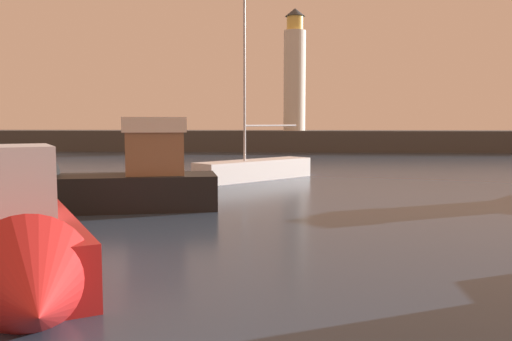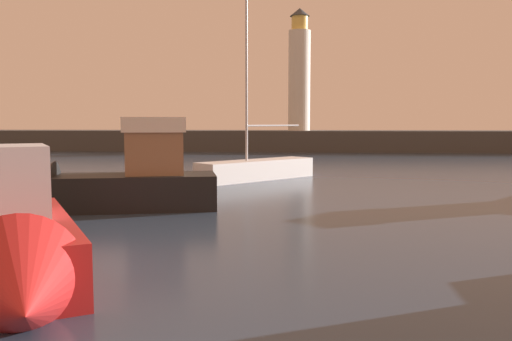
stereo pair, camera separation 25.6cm
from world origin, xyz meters
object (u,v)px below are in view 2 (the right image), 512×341
(motorboat_3, at_px, (15,249))
(sailboat_moored, at_px, (257,168))
(lighthouse, at_px, (299,73))
(motorboat_2, at_px, (107,182))

(motorboat_3, bearing_deg, sailboat_moored, 81.24)
(sailboat_moored, bearing_deg, lighthouse, 85.38)
(motorboat_2, xyz_separation_m, sailboat_moored, (4.26, 9.57, -0.35))
(lighthouse, height_order, sailboat_moored, lighthouse)
(motorboat_2, distance_m, motorboat_3, 8.55)
(motorboat_2, xyz_separation_m, motorboat_3, (1.49, -8.42, -0.18))
(motorboat_2, bearing_deg, sailboat_moored, 66.00)
(lighthouse, relative_size, motorboat_2, 1.63)
(motorboat_3, height_order, sailboat_moored, sailboat_moored)
(lighthouse, height_order, motorboat_3, lighthouse)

